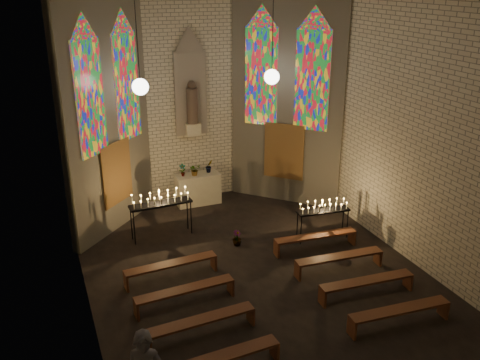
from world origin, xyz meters
name	(u,v)px	position (x,y,z in m)	size (l,w,h in m)	color
floor	(268,289)	(0.00, 0.00, 0.00)	(12.00, 12.00, 0.00)	black
room	(218,105)	(0.00, 3.37, 3.72)	(8.22, 12.43, 7.00)	beige
altar	(198,189)	(0.00, 5.45, 0.50)	(1.40, 0.60, 1.00)	beige
flower_vase_left	(183,170)	(-0.48, 5.47, 1.20)	(0.21, 0.14, 0.40)	#4C723F
flower_vase_center	(195,170)	(-0.10, 5.41, 1.19)	(0.34, 0.29, 0.38)	#4C723F
flower_vase_right	(209,166)	(0.41, 5.50, 1.21)	(0.23, 0.18, 0.42)	#4C723F
aisle_flower_pot	(237,238)	(0.12, 2.33, 0.22)	(0.24, 0.24, 0.43)	#4C723F
votive_stand_left	(160,201)	(-1.65, 3.60, 1.10)	(1.76, 0.49, 1.28)	black
votive_stand_right	(323,208)	(2.48, 1.80, 0.94)	(1.52, 0.50, 1.09)	black
pew_left_0	(171,266)	(-1.99, 1.31, 0.36)	(2.31, 0.46, 0.44)	#512917
pew_right_0	(315,238)	(1.99, 1.31, 0.36)	(2.31, 0.46, 0.44)	#512917
pew_left_1	(185,291)	(-1.99, 0.11, 0.36)	(2.31, 0.46, 0.44)	#512917
pew_right_1	(339,258)	(1.99, 0.11, 0.36)	(2.31, 0.46, 0.44)	#512917
pew_left_2	(201,322)	(-1.99, -1.09, 0.36)	(2.31, 0.46, 0.44)	#512917
pew_right_2	(367,283)	(1.99, -1.09, 0.36)	(2.31, 0.46, 0.44)	#512917
pew_left_3	(221,359)	(-1.99, -2.29, 0.36)	(2.31, 0.46, 0.44)	#512917
pew_right_3	(400,312)	(1.99, -2.29, 0.36)	(2.31, 0.46, 0.44)	#512917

